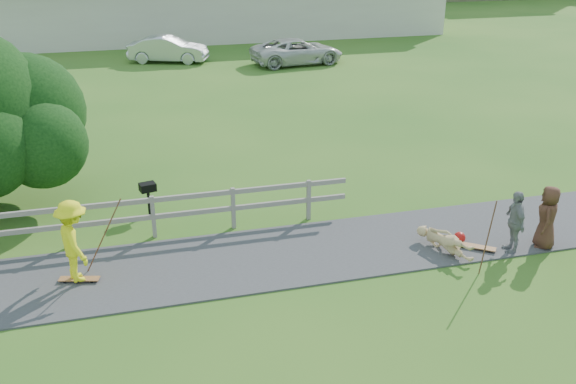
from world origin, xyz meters
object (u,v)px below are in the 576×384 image
at_px(car_white, 297,51).
at_px(bbq, 149,199).
at_px(skater_fallen, 445,241).
at_px(spectator_b, 515,222).
at_px(skater_rider, 74,245).
at_px(car_silver, 168,49).
at_px(spectator_c, 547,217).

relative_size(car_white, bbq, 5.70).
relative_size(skater_fallen, spectator_b, 1.03).
relative_size(skater_rider, car_silver, 0.42).
xyz_separation_m(car_white, bbq, (-9.30, -18.12, -0.26)).
distance_m(spectator_c, bbq, 10.06).
relative_size(skater_rider, bbq, 2.04).
bearing_deg(skater_rider, spectator_c, -115.24).
height_order(skater_fallen, car_white, car_white).
height_order(skater_rider, spectator_b, skater_rider).
bearing_deg(spectator_b, car_white, -171.25).
xyz_separation_m(skater_rider, spectator_b, (9.90, -1.17, -0.14)).
xyz_separation_m(skater_fallen, bbq, (-6.59, 4.04, 0.16)).
relative_size(skater_rider, spectator_b, 1.18).
bearing_deg(car_white, spectator_b, 169.57).
distance_m(spectator_b, car_silver, 25.57).
bearing_deg(bbq, spectator_b, -41.06).
height_order(spectator_c, bbq, spectator_c).
relative_size(spectator_b, car_white, 0.30).
bearing_deg(car_white, spectator_c, 171.77).
xyz_separation_m(skater_fallen, spectator_b, (1.58, -0.35, 0.48)).
distance_m(skater_rider, spectator_b, 9.97).
height_order(skater_fallen, car_silver, car_silver).
relative_size(skater_fallen, bbq, 1.78).
xyz_separation_m(spectator_c, car_white, (0.26, 22.53, -0.08)).
distance_m(spectator_c, car_white, 22.54).
distance_m(car_white, bbq, 20.37).
bearing_deg(skater_rider, spectator_b, -115.68).
height_order(spectator_c, car_white, spectator_c).
height_order(skater_rider, skater_fallen, skater_rider).
height_order(car_silver, car_white, car_silver).
height_order(skater_rider, car_white, skater_rider).
height_order(skater_rider, spectator_c, skater_rider).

